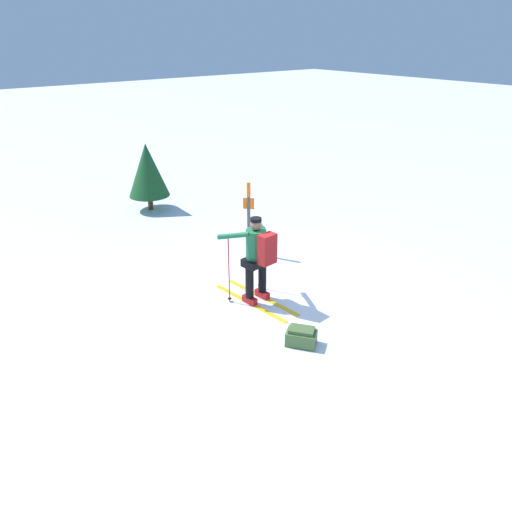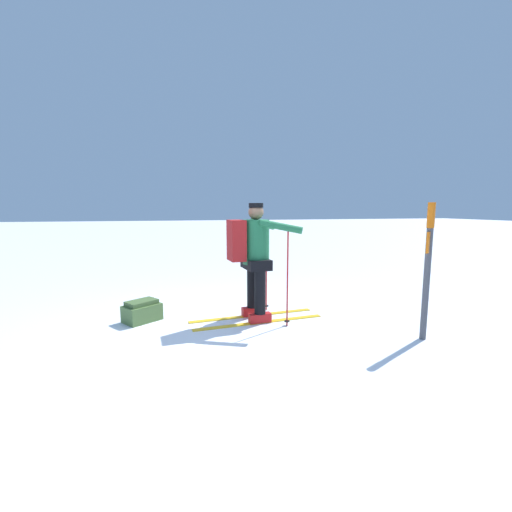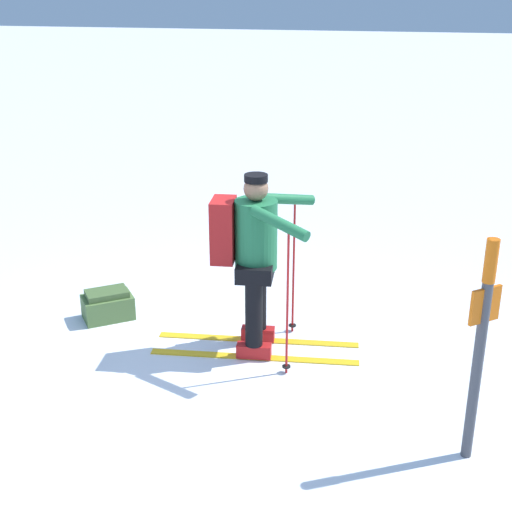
# 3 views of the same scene
# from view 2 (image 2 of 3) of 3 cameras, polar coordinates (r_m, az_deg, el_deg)

# --- Properties ---
(ground_plane) EXTENTS (80.00, 80.00, 0.00)m
(ground_plane) POSITION_cam_2_polar(r_m,az_deg,el_deg) (4.34, -3.42, -12.80)
(ground_plane) COLOR white
(skier) EXTENTS (1.86, 1.04, 1.61)m
(skier) POSITION_cam_2_polar(r_m,az_deg,el_deg) (4.64, -0.39, 0.47)
(skier) COLOR gold
(skier) RESTS_ON ground_plane
(dropped_backpack) EXTENTS (0.56, 0.52, 0.29)m
(dropped_backpack) POSITION_cam_2_polar(r_m,az_deg,el_deg) (5.00, -18.46, -8.75)
(dropped_backpack) COLOR #4C6B38
(dropped_backpack) RESTS_ON ground_plane
(trail_marker) EXTENTS (0.20, 0.17, 1.61)m
(trail_marker) POSITION_cam_2_polar(r_m,az_deg,el_deg) (4.40, 26.74, -0.51)
(trail_marker) COLOR #4C4C51
(trail_marker) RESTS_ON ground_plane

